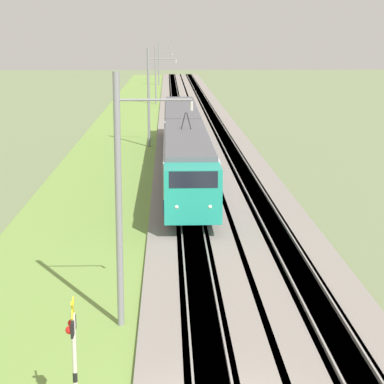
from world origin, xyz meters
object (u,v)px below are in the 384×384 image
at_px(crossing_signal_near, 74,350).
at_px(catenary_mast_far, 156,75).
at_px(catenary_mast_near, 120,200).
at_px(catenary_mast_distant, 159,63).
at_px(passenger_train, 184,139).
at_px(catenary_mast_mid, 149,97).

distance_m(crossing_signal_near, catenary_mast_far, 89.77).
bearing_deg(catenary_mast_near, catenary_mast_distant, -0.00).
bearing_deg(catenary_mast_far, passenger_train, -177.03).
relative_size(passenger_train, catenary_mast_near, 4.57).
relative_size(crossing_signal_near, catenary_mast_near, 0.40).
bearing_deg(catenary_mast_mid, passenger_train, -166.46).
bearing_deg(passenger_train, catenary_mast_near, -5.23).
relative_size(catenary_mast_mid, catenary_mast_distant, 1.02).
bearing_deg(crossing_signal_near, catenary_mast_near, -97.01).
distance_m(passenger_train, catenary_mast_mid, 11.97).
height_order(passenger_train, catenary_mast_far, catenary_mast_far).
relative_size(passenger_train, crossing_signal_near, 11.47).
distance_m(crossing_signal_near, catenary_mast_distant, 131.35).
distance_m(crossing_signal_near, catenary_mast_mid, 48.22).
bearing_deg(catenary_mast_distant, catenary_mast_far, -180.00).
distance_m(catenary_mast_mid, catenary_mast_far, 41.58).
bearing_deg(catenary_mast_distant, crossing_signal_near, 179.65).
height_order(passenger_train, crossing_signal_near, passenger_train).
bearing_deg(catenary_mast_distant, catenary_mast_mid, 180.00).
bearing_deg(passenger_train, catenary_mast_distant, -178.33).
xyz_separation_m(passenger_train, catenary_mast_mid, (11.45, 2.76, 2.16)).
bearing_deg(catenary_mast_near, catenary_mast_mid, 0.00).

